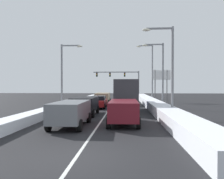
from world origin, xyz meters
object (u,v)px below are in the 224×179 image
Objects in this scene: sedan_charcoal_right_lane_fourth at (124,98)px; roadside_sign_right at (161,78)px; box_truck_right_lane_second at (126,94)px; street_lamp_right_mid at (160,69)px; sedan_red_center_lane_third at (98,102)px; traffic_light_gantry at (122,77)px; street_lamp_right_far at (150,69)px; suv_gray_center_lane_nearest at (71,111)px; suv_white_right_lane_third at (126,98)px; street_lamp_left_mid at (65,70)px; suv_tan_center_lane_fourth at (103,97)px; street_lamp_right_near at (168,63)px; suv_maroon_right_lane_nearest at (124,110)px; suv_black_center_lane_second at (85,104)px.

roadside_sign_right is at bearing 3.11° from sedan_charcoal_right_lane_fourth.
street_lamp_right_mid reaches higher than box_truck_right_lane_second.
roadside_sign_right reaches higher than sedan_red_center_lane_third.
traffic_light_gantry is 1.93× the size of roadside_sign_right.
street_lamp_right_far is 1.71× the size of roadside_sign_right.
suv_white_right_lane_third is at bearing 78.25° from suv_gray_center_lane_nearest.
box_truck_right_lane_second is 1.47× the size of suv_gray_center_lane_nearest.
sedan_charcoal_right_lane_fourth is 11.95m from street_lamp_right_mid.
sedan_charcoal_right_lane_fourth is at bearing 58.16° from street_lamp_left_mid.
sedan_charcoal_right_lane_fourth is 0.92× the size of suv_tan_center_lane_fourth.
sedan_red_center_lane_third is 11.61m from street_lamp_right_near.
sedan_red_center_lane_third is at bearing 105.13° from suv_maroon_right_lane_nearest.
sedan_charcoal_right_lane_fourth is 7.01m from roadside_sign_right.
suv_maroon_right_lane_nearest is 21.85m from street_lamp_right_far.
box_truck_right_lane_second reaches higher than suv_maroon_right_lane_nearest.
street_lamp_right_near reaches higher than suv_gray_center_lane_nearest.
suv_white_right_lane_third reaches higher than sedan_charcoal_right_lane_fourth.
traffic_light_gantry is at bearing 81.35° from suv_tan_center_lane_fourth.
suv_black_center_lane_second is 0.61× the size of street_lamp_right_mid.
roadside_sign_right is at bearing -63.27° from traffic_light_gantry.
box_truck_right_lane_second is 15.98m from roadside_sign_right.
suv_gray_center_lane_nearest reaches higher than sedan_charcoal_right_lane_fourth.
street_lamp_right_far is (4.14, 20.97, 4.52)m from suv_maroon_right_lane_nearest.
suv_white_right_lane_third is 0.89× the size of roadside_sign_right.
suv_black_center_lane_second is 1.09× the size of sedan_red_center_lane_third.
sedan_charcoal_right_lane_fourth is 1.00× the size of sedan_red_center_lane_third.
street_lamp_right_near reaches higher than traffic_light_gantry.
suv_gray_center_lane_nearest is (-3.54, -1.06, 0.00)m from suv_maroon_right_lane_nearest.
street_lamp_left_mid is (-3.58, 6.11, 3.66)m from suv_black_center_lane_second.
suv_maroon_right_lane_nearest is at bearing -53.54° from suv_black_center_lane_second.
box_truck_right_lane_second is at bearing 88.67° from suv_maroon_right_lane_nearest.
suv_white_right_lane_third is 12.45m from suv_black_center_lane_second.
suv_white_right_lane_third is 7.25m from street_lamp_right_mid.
street_lamp_right_far is 1.21× the size of street_lamp_left_mid.
street_lamp_left_mid is at bearing -118.46° from suv_tan_center_lane_fourth.
suv_maroon_right_lane_nearest is at bearing -137.15° from street_lamp_right_near.
suv_maroon_right_lane_nearest is 1.09× the size of sedan_red_center_lane_third.
sedan_red_center_lane_third is 8.60m from street_lamp_right_mid.
street_lamp_right_far is (4.17, -1.60, 4.77)m from sedan_charcoal_right_lane_fourth.
suv_white_right_lane_third is at bearing -133.35° from street_lamp_right_far.
box_truck_right_lane_second is at bearing 126.55° from street_lamp_right_near.
street_lamp_left_mid is at bearing -167.46° from sedan_red_center_lane_third.
suv_tan_center_lane_fourth is 10.44m from street_lamp_right_mid.
street_lamp_right_near reaches higher than suv_black_center_lane_second.
suv_gray_center_lane_nearest is 12.97m from sedan_red_center_lane_third.
sedan_charcoal_right_lane_fourth is at bearing 53.12° from suv_tan_center_lane_fourth.
street_lamp_right_mid is at bearing 59.23° from suv_gray_center_lane_nearest.
suv_maroon_right_lane_nearest is 1.00× the size of suv_tan_center_lane_fourth.
box_truck_right_lane_second reaches higher than sedan_charcoal_right_lane_fourth.
suv_tan_center_lane_fourth is at bearing 157.69° from suv_white_right_lane_third.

